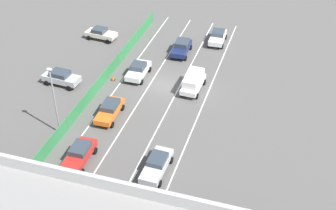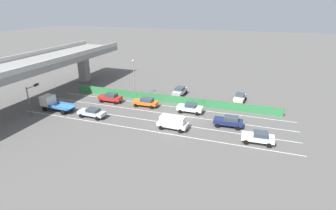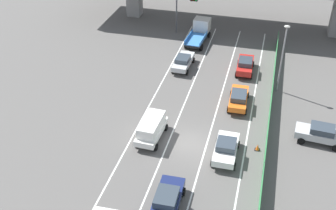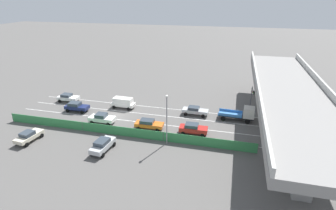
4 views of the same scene
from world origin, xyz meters
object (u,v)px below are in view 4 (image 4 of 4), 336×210
Objects in this scene: car_taxi_orange at (149,124)px; flatbed_truck_blue at (243,114)px; car_sedan_navy at (76,106)px; traffic_cone at (104,129)px; car_sedan_white at (102,118)px; traffic_light at (252,97)px; parked_wagon_silver at (103,145)px; street_lamp at (167,115)px; car_van_white at (123,102)px; car_hatchback_white at (68,97)px; parked_sedan_cream at (29,136)px; car_sedan_silver at (195,110)px; car_sedan_red at (193,128)px.

flatbed_truck_blue is at bearing 115.17° from car_taxi_orange.
car_sedan_navy reaches higher than traffic_cone.
car_sedan_white is 23.86m from flatbed_truck_blue.
traffic_light reaches higher than car_taxi_orange.
car_sedan_navy is 15.77m from parked_wagon_silver.
flatbed_truck_blue is 0.81× the size of street_lamp.
car_hatchback_white is at bearing -91.16° from car_van_white.
traffic_light is at bearing 130.71° from parked_wagon_silver.
car_taxi_orange is 18.70m from traffic_light.
car_van_white reaches higher than parked_sedan_cream.
parked_sedan_cream is 36.37m from traffic_light.
car_taxi_orange is at bearing 110.67° from traffic_cone.
car_taxi_orange is 7.82× the size of traffic_cone.
flatbed_truck_blue is at bearing 113.79° from traffic_cone.
car_van_white is (-3.55, 7.77, 0.23)m from car_sedan_navy.
car_sedan_white reaches higher than traffic_cone.
car_sedan_silver is at bearing 100.00° from car_sedan_navy.
car_sedan_silver is at bearing 126.85° from traffic_cone.
car_hatchback_white is 0.96× the size of parked_wagon_silver.
car_sedan_navy is at bearing -65.48° from car_van_white.
car_sedan_white is 0.94× the size of car_taxi_orange.
car_sedan_navy is at bearing -80.00° from car_sedan_silver.
car_hatchback_white is 0.97× the size of car_sedan_red.
parked_sedan_cream is 10.76m from traffic_cone.
parked_wagon_silver is (7.89, -11.25, 0.01)m from car_sedan_red.
car_sedan_silver is 7.94× the size of traffic_cone.
street_lamp is at bearing -42.34° from traffic_light.
car_van_white is at bearing 172.85° from car_sedan_white.
car_sedan_white is at bearing -63.96° from car_sedan_silver.
traffic_cone is at bearing -62.13° from traffic_light.
car_sedan_silver is 1.04× the size of parked_wagon_silver.
car_sedan_red reaches higher than car_sedan_navy.
car_hatchback_white is (-7.13, -11.20, -0.01)m from car_sedan_white.
car_sedan_red is 1.01× the size of parked_sedan_cream.
parked_sedan_cream is at bearing -3.24° from car_sedan_navy.
car_sedan_white is 0.99× the size of car_sedan_navy.
car_sedan_navy is 8.54m from car_van_white.
car_taxi_orange is at bearing -132.88° from street_lamp.
car_hatchback_white is 0.84× the size of traffic_light.
car_sedan_navy is 5.73m from car_hatchback_white.
car_van_white is 16.11m from car_sedan_red.
car_van_white is (-6.89, 0.86, 0.25)m from car_sedan_white.
parked_wagon_silver is 9.72m from street_lamp.
car_taxi_orange is 20.77m from car_hatchback_white.
traffic_light reaches higher than traffic_cone.
car_hatchback_white reaches higher than car_taxi_orange.
car_sedan_white is 0.71× the size of flatbed_truck_blue.
parked_sedan_cream is at bearing -58.64° from traffic_cone.
car_sedan_navy is 0.99× the size of car_sedan_red.
parked_wagon_silver is (7.87, 4.19, 0.04)m from car_sedan_white.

